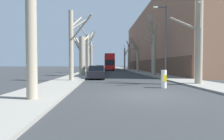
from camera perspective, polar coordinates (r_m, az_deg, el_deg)
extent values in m
plane|color=#2B2D30|center=(9.07, 10.85, -8.03)|extent=(300.00, 300.00, 0.00)
cube|color=gray|center=(58.79, -6.12, 0.32)|extent=(2.97, 120.00, 0.12)
cube|color=gray|center=(59.18, 4.39, 0.33)|extent=(2.97, 120.00, 0.12)
cube|color=#93664C|center=(41.97, 16.83, 8.90)|extent=(10.00, 44.60, 13.60)
cube|color=brown|center=(40.23, 10.01, 1.33)|extent=(0.12, 43.71, 2.50)
cylinder|color=gray|center=(8.13, -24.90, 14.23)|extent=(0.43, 0.43, 6.63)
cylinder|color=gray|center=(16.38, -13.21, 7.59)|extent=(0.42, 0.42, 6.43)
cylinder|color=gray|center=(17.51, -11.56, 15.11)|extent=(0.90, 1.75, 1.40)
cylinder|color=gray|center=(15.84, -10.12, 13.45)|extent=(2.10, 1.46, 2.13)
cylinder|color=gray|center=(17.50, -13.25, 15.46)|extent=(0.40, 1.53, 2.19)
cylinder|color=gray|center=(17.19, -10.03, 14.86)|extent=(1.85, 1.33, 1.60)
cylinder|color=gray|center=(23.89, -9.79, 4.37)|extent=(0.77, 0.77, 5.26)
cylinder|color=gray|center=(24.75, -8.80, 9.82)|extent=(1.02, 1.62, 1.25)
cylinder|color=gray|center=(24.17, -11.64, 8.60)|extent=(1.78, 0.34, 2.95)
cylinder|color=gray|center=(24.81, -10.75, 8.55)|extent=(1.30, 1.72, 1.74)
cylinder|color=gray|center=(32.60, -7.95, 5.32)|extent=(0.58, 0.58, 7.13)
cylinder|color=gray|center=(32.71, -9.98, 13.28)|extent=(2.36, 1.45, 2.99)
cylinder|color=gray|center=(33.90, -7.15, 10.36)|extent=(1.03, 2.24, 2.47)
cylinder|color=gray|center=(32.88, -6.69, 10.71)|extent=(1.61, 0.21, 2.05)
cylinder|color=gray|center=(32.61, -6.96, 9.03)|extent=(1.39, 0.53, 2.66)
cylinder|color=gray|center=(40.07, -6.81, 3.78)|extent=(0.58, 0.58, 5.90)
cylinder|color=gray|center=(40.78, -6.74, 8.46)|extent=(0.28, 1.11, 1.89)
cylinder|color=gray|center=(40.46, -7.53, 6.36)|extent=(1.28, 0.77, 2.47)
cylinder|color=gray|center=(40.25, -6.21, 6.53)|extent=(1.07, 0.42, 1.71)
cylinder|color=gray|center=(41.01, -8.14, 7.78)|extent=(2.19, 1.57, 2.89)
cylinder|color=gray|center=(14.80, 26.54, 9.55)|extent=(0.51, 0.51, 7.18)
cylinder|color=gray|center=(14.22, 26.62, 15.18)|extent=(1.04, 1.65, 1.73)
cylinder|color=gray|center=(15.47, 22.43, 13.82)|extent=(1.68, 2.00, 1.52)
cylinder|color=gray|center=(25.38, 13.49, 6.14)|extent=(0.62, 0.62, 6.99)
cylinder|color=gray|center=(25.16, 11.75, 9.16)|extent=(1.82, 0.50, 1.27)
cylinder|color=gray|center=(24.87, 12.97, 13.07)|extent=(1.24, 1.87, 1.89)
cylinder|color=gray|center=(25.03, 12.11, 11.96)|extent=(1.82, 1.24, 3.40)
cylinder|color=gray|center=(26.78, 13.00, 14.76)|extent=(0.25, 1.85, 2.75)
cylinder|color=gray|center=(25.74, 12.67, 15.24)|extent=(1.15, 0.58, 2.09)
cylinder|color=gray|center=(35.62, 8.41, 3.22)|extent=(0.55, 0.55, 4.90)
cylinder|color=gray|center=(35.26, 7.64, 8.03)|extent=(1.41, 1.16, 2.42)
cylinder|color=gray|center=(36.21, 7.23, 7.27)|extent=(1.53, 1.36, 1.65)
cylinder|color=gray|center=(35.47, 7.75, 6.23)|extent=(1.13, 0.55, 1.63)
cylinder|color=gray|center=(36.31, 8.09, 4.88)|extent=(0.35, 1.51, 1.75)
cylinder|color=gray|center=(34.55, 7.20, 8.18)|extent=(2.17, 2.45, 2.52)
cylinder|color=gray|center=(47.69, 5.58, 4.01)|extent=(0.70, 0.70, 6.81)
cylinder|color=gray|center=(46.93, 6.18, 8.98)|extent=(0.88, 2.54, 2.29)
cylinder|color=gray|center=(47.17, 5.23, 8.47)|extent=(1.11, 1.75, 1.52)
cylinder|color=gray|center=(48.78, 5.61, 6.85)|extent=(0.59, 2.07, 2.77)
cylinder|color=gray|center=(47.99, 7.06, 7.39)|extent=(2.58, 0.44, 1.73)
cylinder|color=gray|center=(58.81, 4.12, 3.68)|extent=(0.51, 0.51, 7.01)
cylinder|color=gray|center=(59.54, 4.44, 5.51)|extent=(1.01, 1.40, 1.82)
cylinder|color=gray|center=(58.40, 4.61, 5.33)|extent=(1.08, 1.32, 2.64)
cylinder|color=gray|center=(59.52, 4.06, 7.02)|extent=(0.21, 1.16, 2.17)
cube|color=red|center=(48.33, -0.93, 1.84)|extent=(2.54, 10.16, 2.50)
cube|color=red|center=(48.37, -0.93, 4.15)|extent=(2.49, 9.95, 1.39)
cube|color=#B11515|center=(48.40, -0.93, 5.04)|extent=(2.49, 9.95, 0.12)
cube|color=black|center=(48.33, -0.93, 2.41)|extent=(2.57, 8.94, 1.30)
cube|color=black|center=(48.37, -0.93, 4.23)|extent=(2.57, 8.94, 1.06)
cube|color=black|center=(43.27, -0.70, 2.48)|extent=(2.28, 0.06, 1.36)
cylinder|color=black|center=(45.27, -2.19, 0.44)|extent=(0.30, 0.97, 0.97)
cylinder|color=black|center=(45.35, 0.59, 0.44)|extent=(0.30, 0.97, 0.97)
cylinder|color=black|center=(51.15, -2.27, 0.59)|extent=(0.30, 0.97, 0.97)
cylinder|color=black|center=(51.23, 0.19, 0.60)|extent=(0.30, 0.97, 0.97)
cube|color=black|center=(19.16, -5.02, -1.26)|extent=(1.77, 4.15, 0.69)
cube|color=black|center=(19.38, -5.00, 0.61)|extent=(1.56, 2.16, 0.55)
cylinder|color=black|center=(17.98, -7.63, -2.14)|extent=(0.20, 0.63, 0.63)
cylinder|color=black|center=(17.92, -2.69, -2.14)|extent=(0.20, 0.63, 0.63)
cylinder|color=black|center=(20.45, -7.06, -1.67)|extent=(0.20, 0.63, 0.63)
cylinder|color=black|center=(20.40, -2.72, -1.66)|extent=(0.20, 0.63, 0.63)
cube|color=#9EA3AD|center=(25.61, -4.49, -0.58)|extent=(1.73, 4.08, 0.62)
cube|color=black|center=(25.84, -4.48, 0.79)|extent=(1.52, 2.12, 0.59)
cylinder|color=black|center=(24.43, -6.34, -1.05)|extent=(0.20, 0.68, 0.68)
cylinder|color=black|center=(24.39, -2.80, -1.05)|extent=(0.20, 0.68, 0.68)
cylinder|color=black|center=(26.87, -6.03, -0.80)|extent=(0.20, 0.68, 0.68)
cylinder|color=black|center=(26.83, -2.81, -0.79)|extent=(0.20, 0.68, 0.68)
cube|color=#4C5156|center=(31.49, -4.20, -0.19)|extent=(1.87, 4.35, 0.57)
cube|color=black|center=(31.74, -4.19, 0.90)|extent=(1.65, 2.26, 0.62)
cylinder|color=black|center=(30.22, -5.82, -0.51)|extent=(0.20, 0.68, 0.68)
cylinder|color=black|center=(30.18, -2.69, -0.51)|extent=(0.20, 0.68, 0.68)
cylinder|color=black|center=(32.83, -5.59, -0.33)|extent=(0.20, 0.68, 0.68)
cylinder|color=black|center=(32.79, -2.71, -0.33)|extent=(0.20, 0.68, 0.68)
cube|color=black|center=(37.27, -4.00, 0.14)|extent=(1.82, 3.94, 0.60)
cube|color=black|center=(37.49, -4.00, 1.10)|extent=(1.60, 2.05, 0.63)
cylinder|color=black|center=(36.12, -5.31, -0.17)|extent=(0.20, 0.64, 0.64)
cylinder|color=black|center=(36.08, -2.77, -0.16)|extent=(0.20, 0.64, 0.64)
cylinder|color=black|center=(38.48, -5.16, -0.05)|extent=(0.20, 0.64, 0.64)
cylinder|color=black|center=(38.45, -2.78, -0.04)|extent=(0.20, 0.64, 0.64)
cylinder|color=#4C4F54|center=(19.16, 17.13, 8.47)|extent=(0.16, 0.16, 7.60)
cylinder|color=#4C4F54|center=(19.75, 15.64, 19.13)|extent=(1.10, 0.11, 0.11)
cube|color=beige|center=(19.60, 14.03, 19.28)|extent=(0.44, 0.20, 0.16)
cylinder|color=white|center=(12.02, 16.56, -2.82)|extent=(0.36, 0.36, 1.18)
cube|color=yellow|center=(11.84, 16.86, -2.61)|extent=(0.25, 0.01, 0.43)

